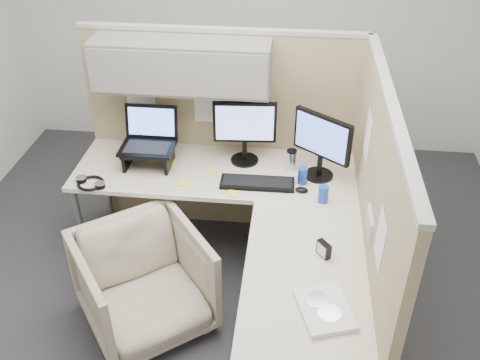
# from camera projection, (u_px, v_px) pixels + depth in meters

# --- Properties ---
(ground) EXTENTS (4.50, 4.50, 0.00)m
(ground) POSITION_uv_depth(u_px,v_px,m) (222.00, 300.00, 3.73)
(ground) COLOR #2B2A2E
(ground) RESTS_ON ground
(partition_back) EXTENTS (2.00, 0.36, 1.63)m
(partition_back) POSITION_uv_depth(u_px,v_px,m) (205.00, 104.00, 3.82)
(partition_back) COLOR tan
(partition_back) RESTS_ON ground
(partition_right) EXTENTS (0.07, 2.03, 1.63)m
(partition_right) POSITION_uv_depth(u_px,v_px,m) (369.00, 223.00, 3.14)
(partition_right) COLOR tan
(partition_right) RESTS_ON ground
(desk) EXTENTS (2.00, 1.98, 0.73)m
(desk) POSITION_uv_depth(u_px,v_px,m) (242.00, 212.00, 3.44)
(desk) COLOR beige
(desk) RESTS_ON ground
(office_chair) EXTENTS (1.00, 1.00, 0.76)m
(office_chair) POSITION_uv_depth(u_px,v_px,m) (144.00, 279.00, 3.37)
(office_chair) COLOR #B5AE90
(office_chair) RESTS_ON ground
(monitor_left) EXTENTS (0.44, 0.20, 0.47)m
(monitor_left) POSITION_uv_depth(u_px,v_px,m) (245.00, 127.00, 3.72)
(monitor_left) COLOR black
(monitor_left) RESTS_ON desk
(monitor_right) EXTENTS (0.37, 0.29, 0.47)m
(monitor_right) POSITION_uv_depth(u_px,v_px,m) (322.00, 142.00, 3.56)
(monitor_right) COLOR black
(monitor_right) RESTS_ON desk
(laptop_station) EXTENTS (0.38, 0.32, 0.39)m
(laptop_station) POSITION_uv_depth(u_px,v_px,m) (149.00, 145.00, 3.77)
(laptop_station) COLOR black
(laptop_station) RESTS_ON desk
(keyboard) EXTENTS (0.50, 0.18, 0.02)m
(keyboard) POSITION_uv_depth(u_px,v_px,m) (257.00, 183.00, 3.62)
(keyboard) COLOR black
(keyboard) RESTS_ON desk
(mouse) EXTENTS (0.09, 0.07, 0.03)m
(mouse) POSITION_uv_depth(u_px,v_px,m) (302.00, 190.00, 3.54)
(mouse) COLOR black
(mouse) RESTS_ON desk
(travel_mug) EXTENTS (0.07, 0.07, 0.15)m
(travel_mug) POSITION_uv_depth(u_px,v_px,m) (291.00, 160.00, 3.74)
(travel_mug) COLOR silver
(travel_mug) RESTS_ON desk
(soda_can_green) EXTENTS (0.07, 0.07, 0.12)m
(soda_can_green) POSITION_uv_depth(u_px,v_px,m) (323.00, 194.00, 3.43)
(soda_can_green) COLOR #1E3FA5
(soda_can_green) RESTS_ON desk
(soda_can_silver) EXTENTS (0.07, 0.07, 0.12)m
(soda_can_silver) POSITION_uv_depth(u_px,v_px,m) (303.00, 176.00, 3.60)
(soda_can_silver) COLOR #1E3FA5
(soda_can_silver) RESTS_ON desk
(sticky_note_a) EXTENTS (0.08, 0.08, 0.01)m
(sticky_note_a) POSITION_uv_depth(u_px,v_px,m) (184.00, 183.00, 3.63)
(sticky_note_a) COLOR yellow
(sticky_note_a) RESTS_ON desk
(sticky_note_c) EXTENTS (0.09, 0.09, 0.01)m
(sticky_note_c) POSITION_uv_depth(u_px,v_px,m) (171.00, 163.00, 3.85)
(sticky_note_c) COLOR yellow
(sticky_note_c) RESTS_ON desk
(sticky_note_d) EXTENTS (0.10, 0.10, 0.01)m
(sticky_note_d) POSITION_uv_depth(u_px,v_px,m) (212.00, 171.00, 3.76)
(sticky_note_d) COLOR yellow
(sticky_note_d) RESTS_ON desk
(sticky_note_b) EXTENTS (0.08, 0.08, 0.01)m
(sticky_note_b) POSITION_uv_depth(u_px,v_px,m) (234.00, 194.00, 3.53)
(sticky_note_b) COLOR yellow
(sticky_note_b) RESTS_ON desk
(headphones) EXTENTS (0.23, 0.23, 0.03)m
(headphones) POSITION_uv_depth(u_px,v_px,m) (91.00, 183.00, 3.61)
(headphones) COLOR black
(headphones) RESTS_ON desk
(paper_stack) EXTENTS (0.33, 0.37, 0.03)m
(paper_stack) POSITION_uv_depth(u_px,v_px,m) (325.00, 310.00, 2.68)
(paper_stack) COLOR white
(paper_stack) RESTS_ON desk
(desk_clock) EXTENTS (0.08, 0.09, 0.09)m
(desk_clock) POSITION_uv_depth(u_px,v_px,m) (324.00, 249.00, 3.01)
(desk_clock) COLOR black
(desk_clock) RESTS_ON desk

